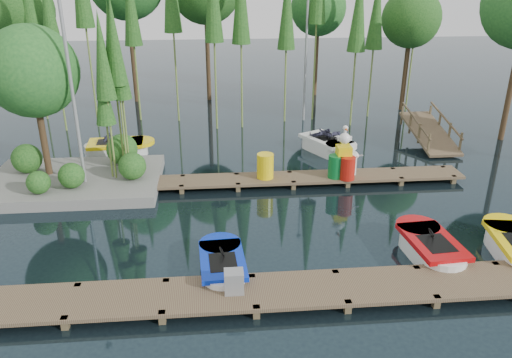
{
  "coord_description": "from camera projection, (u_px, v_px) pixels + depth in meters",
  "views": [
    {
      "loc": [
        -0.86,
        -14.49,
        7.44
      ],
      "look_at": [
        0.5,
        0.5,
        1.1
      ],
      "focal_mm": 35.0,
      "sensor_mm": 36.0,
      "label": 1
    }
  ],
  "objects": [
    {
      "name": "boat_red",
      "position": [
        430.0,
        248.0,
        13.89
      ],
      "size": [
        1.44,
        2.84,
        0.93
      ],
      "rotation": [
        0.0,
        0.0,
        0.07
      ],
      "color": "white",
      "rests_on": "ground"
    },
    {
      "name": "lamp_rear",
      "position": [
        306.0,
        38.0,
        25.04
      ],
      "size": [
        0.3,
        0.3,
        7.25
      ],
      "color": "gray",
      "rests_on": "ground"
    },
    {
      "name": "yellow_barrel",
      "position": [
        265.0,
        166.0,
        18.34
      ],
      "size": [
        0.62,
        0.62,
        0.92
      ],
      "primitive_type": "cylinder",
      "color": "yellow",
      "rests_on": "far_dock"
    },
    {
      "name": "drum_cluster",
      "position": [
        344.0,
        162.0,
        18.4
      ],
      "size": [
        1.14,
        1.04,
        1.96
      ],
      "color": "#0B6728",
      "rests_on": "far_dock"
    },
    {
      "name": "utility_cabinet",
      "position": [
        234.0,
        282.0,
        11.86
      ],
      "size": [
        0.46,
        0.39,
        0.56
      ],
      "primitive_type": "cube",
      "color": "gray",
      "rests_on": "near_dock"
    },
    {
      "name": "lamp_island",
      "position": [
        70.0,
        74.0,
        16.44
      ],
      "size": [
        0.3,
        0.3,
        7.25
      ],
      "color": "gray",
      "rests_on": "ground"
    },
    {
      "name": "seagull_post",
      "position": [
        356.0,
        160.0,
        18.58
      ],
      "size": [
        0.54,
        0.29,
        0.87
      ],
      "color": "gray",
      "rests_on": "far_dock"
    },
    {
      "name": "boat_white_far",
      "position": [
        327.0,
        145.0,
        21.94
      ],
      "size": [
        2.55,
        3.23,
        1.4
      ],
      "rotation": [
        0.0,
        0.0,
        -0.39
      ],
      "color": "white",
      "rests_on": "ground"
    },
    {
      "name": "island",
      "position": [
        57.0,
        101.0,
        17.52
      ],
      "size": [
        6.2,
        4.2,
        6.75
      ],
      "color": "slate",
      "rests_on": "ground"
    },
    {
      "name": "boat_blue",
      "position": [
        222.0,
        266.0,
        13.08
      ],
      "size": [
        1.28,
        2.59,
        0.85
      ],
      "rotation": [
        0.0,
        0.0,
        0.05
      ],
      "color": "white",
      "rests_on": "ground"
    },
    {
      "name": "ground_plane",
      "position": [
        242.0,
        216.0,
        16.26
      ],
      "size": [
        90.0,
        90.0,
        0.0
      ],
      "primitive_type": "plane",
      "color": "#1B2B33"
    },
    {
      "name": "near_dock",
      "position": [
        254.0,
        293.0,
        12.04
      ],
      "size": [
        18.0,
        1.5,
        0.5
      ],
      "color": "brown",
      "rests_on": "ground"
    },
    {
      "name": "boat_yellow_far",
      "position": [
        118.0,
        148.0,
        21.51
      ],
      "size": [
        3.06,
        1.54,
        1.49
      ],
      "rotation": [
        0.0,
        0.0,
        -0.28
      ],
      "color": "white",
      "rests_on": "ground"
    },
    {
      "name": "tree_screen",
      "position": [
        183.0,
        0.0,
        23.44
      ],
      "size": [
        34.42,
        18.53,
        10.31
      ],
      "color": "#402D1B",
      "rests_on": "ground"
    },
    {
      "name": "ramp",
      "position": [
        429.0,
        132.0,
        22.75
      ],
      "size": [
        1.5,
        3.94,
        1.49
      ],
      "color": "brown",
      "rests_on": "ground"
    },
    {
      "name": "far_dock",
      "position": [
        265.0,
        179.0,
        18.55
      ],
      "size": [
        15.0,
        1.2,
        0.5
      ],
      "color": "brown",
      "rests_on": "ground"
    }
  ]
}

